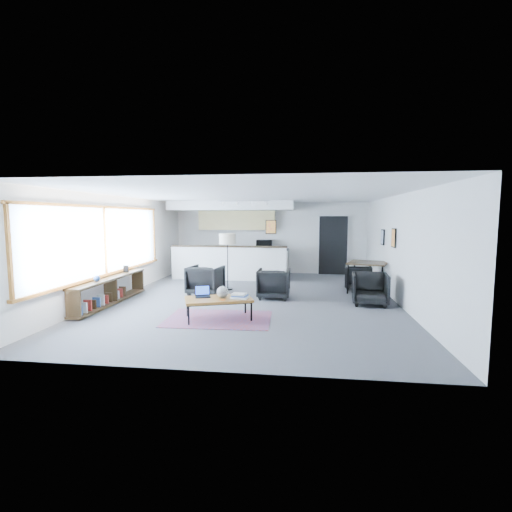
# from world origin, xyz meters

# --- Properties ---
(room) EXTENTS (7.02, 9.02, 2.62)m
(room) POSITION_xyz_m (0.00, 0.00, 1.30)
(room) COLOR #4D4D50
(room) RESTS_ON ground
(window) EXTENTS (0.10, 5.95, 1.66)m
(window) POSITION_xyz_m (-3.46, -0.90, 1.46)
(window) COLOR #8CBFFF
(window) RESTS_ON room
(console) EXTENTS (0.35, 3.00, 0.80)m
(console) POSITION_xyz_m (-3.30, -1.05, 0.33)
(console) COLOR #302211
(console) RESTS_ON floor
(kitchenette) EXTENTS (4.20, 1.96, 2.60)m
(kitchenette) POSITION_xyz_m (-1.20, 3.71, 1.38)
(kitchenette) COLOR white
(kitchenette) RESTS_ON floor
(doorway) EXTENTS (1.10, 0.12, 2.15)m
(doorway) POSITION_xyz_m (2.30, 4.42, 1.07)
(doorway) COLOR black
(doorway) RESTS_ON room
(track_light) EXTENTS (1.60, 0.07, 0.15)m
(track_light) POSITION_xyz_m (-0.59, 2.20, 2.53)
(track_light) COLOR silver
(track_light) RESTS_ON room
(wall_art_lower) EXTENTS (0.03, 0.38, 0.48)m
(wall_art_lower) POSITION_xyz_m (3.47, 0.40, 1.55)
(wall_art_lower) COLOR black
(wall_art_lower) RESTS_ON room
(wall_art_upper) EXTENTS (0.03, 0.34, 0.44)m
(wall_art_upper) POSITION_xyz_m (3.47, 1.70, 1.50)
(wall_art_upper) COLOR black
(wall_art_upper) RESTS_ON room
(kilim_rug) EXTENTS (2.15, 1.50, 0.01)m
(kilim_rug) POSITION_xyz_m (-0.45, -1.97, 0.01)
(kilim_rug) COLOR #62354D
(kilim_rug) RESTS_ON floor
(coffee_table) EXTENTS (1.50, 1.13, 0.43)m
(coffee_table) POSITION_xyz_m (-0.45, -1.97, 0.40)
(coffee_table) COLOR brown
(coffee_table) RESTS_ON floor
(laptop) EXTENTS (0.37, 0.34, 0.22)m
(laptop) POSITION_xyz_m (-0.81, -1.85, 0.50)
(laptop) COLOR black
(laptop) RESTS_ON coffee_table
(ceramic_pot) EXTENTS (0.24, 0.24, 0.24)m
(ceramic_pot) POSITION_xyz_m (-0.37, -1.94, 0.55)
(ceramic_pot) COLOR gray
(ceramic_pot) RESTS_ON coffee_table
(book_stack) EXTENTS (0.37, 0.31, 0.10)m
(book_stack) POSITION_xyz_m (-0.02, -1.93, 0.48)
(book_stack) COLOR silver
(book_stack) RESTS_ON coffee_table
(coaster) EXTENTS (0.11, 0.11, 0.01)m
(coaster) POSITION_xyz_m (-0.33, -2.13, 0.44)
(coaster) COLOR #E5590C
(coaster) RESTS_ON coffee_table
(armchair_left) EXTENTS (0.93, 0.88, 0.86)m
(armchair_left) POSITION_xyz_m (-1.34, 0.33, 0.43)
(armchair_left) COLOR black
(armchair_left) RESTS_ON floor
(armchair_right) EXTENTS (0.81, 0.76, 0.83)m
(armchair_right) POSITION_xyz_m (0.50, 0.15, 0.41)
(armchair_right) COLOR black
(armchair_right) RESTS_ON floor
(floor_lamp) EXTENTS (0.55, 0.55, 1.60)m
(floor_lamp) POSITION_xyz_m (-0.89, 1.10, 1.39)
(floor_lamp) COLOR black
(floor_lamp) RESTS_ON floor
(dining_table) EXTENTS (1.26, 1.26, 0.84)m
(dining_table) POSITION_xyz_m (3.00, 1.22, 0.76)
(dining_table) COLOR #302211
(dining_table) RESTS_ON floor
(dining_chair_near) EXTENTS (0.74, 0.70, 0.71)m
(dining_chair_near) POSITION_xyz_m (2.82, -0.28, 0.35)
(dining_chair_near) COLOR black
(dining_chair_near) RESTS_ON floor
(dining_chair_far) EXTENTS (0.68, 0.65, 0.64)m
(dining_chair_far) POSITION_xyz_m (2.81, 1.65, 0.32)
(dining_chair_far) COLOR black
(dining_chair_far) RESTS_ON floor
(microwave) EXTENTS (0.58, 0.34, 0.38)m
(microwave) POSITION_xyz_m (-0.17, 4.15, 1.12)
(microwave) COLOR black
(microwave) RESTS_ON kitchenette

